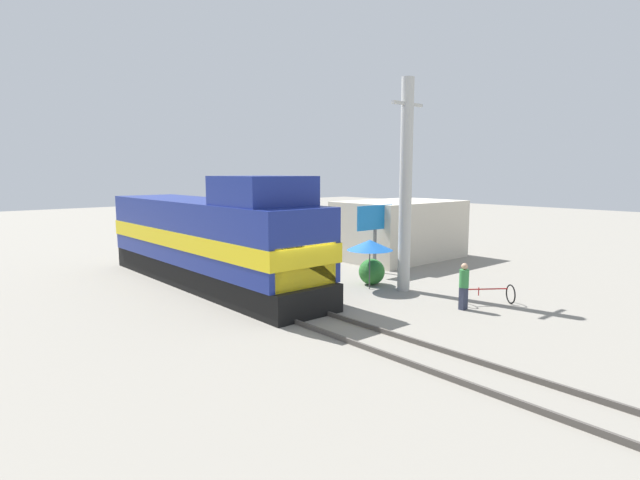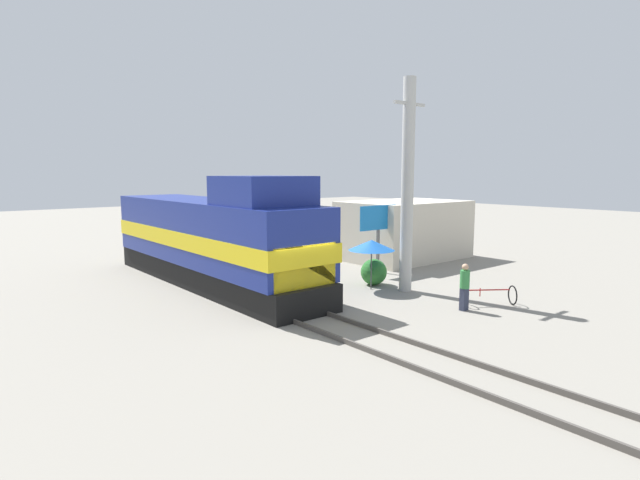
# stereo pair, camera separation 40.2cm
# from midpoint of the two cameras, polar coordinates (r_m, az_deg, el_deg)

# --- Properties ---
(ground_plane) EXTENTS (120.00, 120.00, 0.00)m
(ground_plane) POSITION_cam_midpoint_polar(r_m,az_deg,el_deg) (17.94, -4.31, -8.13)
(ground_plane) COLOR gray
(rail_near) EXTENTS (0.08, 29.81, 0.15)m
(rail_near) POSITION_cam_midpoint_polar(r_m,az_deg,el_deg) (17.52, -6.22, -8.29)
(rail_near) COLOR #4C4742
(rail_near) RESTS_ON ground_plane
(rail_far) EXTENTS (0.08, 29.81, 0.15)m
(rail_far) POSITION_cam_midpoint_polar(r_m,az_deg,el_deg) (18.34, -2.50, -7.52)
(rail_far) COLOR #4C4742
(rail_far) RESTS_ON ground_plane
(locomotive) EXTENTS (3.13, 14.27, 4.77)m
(locomotive) POSITION_cam_midpoint_polar(r_m,az_deg,el_deg) (21.99, -12.72, -0.01)
(locomotive) COLOR black
(locomotive) RESTS_ON ground_plane
(utility_pole) EXTENTS (1.80, 0.51, 8.65)m
(utility_pole) POSITION_cam_midpoint_polar(r_m,az_deg,el_deg) (20.68, 9.21, 6.15)
(utility_pole) COLOR #B2B2AD
(utility_pole) RESTS_ON ground_plane
(vendor_umbrella) EXTENTS (1.93, 1.93, 2.11)m
(vendor_umbrella) POSITION_cam_midpoint_polar(r_m,az_deg,el_deg) (20.92, 5.18, -0.57)
(vendor_umbrella) COLOR #4C4C4C
(vendor_umbrella) RESTS_ON ground_plane
(billboard_sign) EXTENTS (2.43, 0.12, 3.31)m
(billboard_sign) POSITION_cam_midpoint_polar(r_m,az_deg,el_deg) (24.54, 5.85, 2.13)
(billboard_sign) COLOR #595959
(billboard_sign) RESTS_ON ground_plane
(shrub_cluster) EXTENTS (1.15, 1.15, 1.15)m
(shrub_cluster) POSITION_cam_midpoint_polar(r_m,az_deg,el_deg) (22.02, 5.41, -3.63)
(shrub_cluster) COLOR #2D722D
(shrub_cluster) RESTS_ON ground_plane
(person_bystander) EXTENTS (0.34, 0.34, 1.69)m
(person_bystander) POSITION_cam_midpoint_polar(r_m,az_deg,el_deg) (18.59, 15.52, -4.92)
(person_bystander) COLOR #2D3347
(person_bystander) RESTS_ON ground_plane
(bicycle) EXTENTS (1.97, 1.71, 0.74)m
(bicycle) POSITION_cam_midpoint_polar(r_m,az_deg,el_deg) (19.68, 17.97, -5.93)
(bicycle) COLOR black
(bicycle) RESTS_ON ground_plane
(building_block_distant) EXTENTS (6.92, 4.61, 3.28)m
(building_block_distant) POSITION_cam_midpoint_polar(r_m,az_deg,el_deg) (28.91, 8.70, 1.18)
(building_block_distant) COLOR beige
(building_block_distant) RESTS_ON ground_plane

